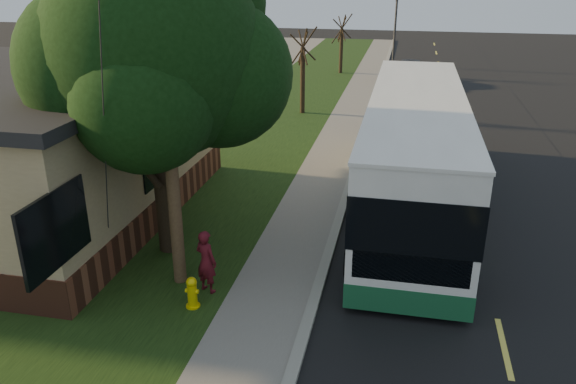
# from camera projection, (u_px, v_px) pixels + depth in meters

# --- Properties ---
(ground) EXTENTS (120.00, 120.00, 0.00)m
(ground) POSITION_uv_depth(u_px,v_px,m) (308.00, 323.00, 12.02)
(ground) COLOR black
(ground) RESTS_ON ground
(road) EXTENTS (8.00, 80.00, 0.01)m
(road) POSITION_uv_depth(u_px,v_px,m) (465.00, 177.00, 20.32)
(road) COLOR black
(road) RESTS_ON ground
(curb) EXTENTS (0.25, 80.00, 0.12)m
(curb) POSITION_uv_depth(u_px,v_px,m) (355.00, 168.00, 21.07)
(curb) COLOR gray
(curb) RESTS_ON ground
(sidewalk) EXTENTS (2.00, 80.00, 0.08)m
(sidewalk) POSITION_uv_depth(u_px,v_px,m) (328.00, 167.00, 21.27)
(sidewalk) COLOR slate
(sidewalk) RESTS_ON ground
(grass_verge) EXTENTS (5.00, 80.00, 0.07)m
(grass_verge) POSITION_uv_depth(u_px,v_px,m) (240.00, 161.00, 21.95)
(grass_verge) COLOR black
(grass_verge) RESTS_ON ground
(building_lot) EXTENTS (15.00, 80.00, 0.04)m
(building_lot) POSITION_uv_depth(u_px,v_px,m) (14.00, 145.00, 23.88)
(building_lot) COLOR slate
(building_lot) RESTS_ON ground
(fire_hydrant) EXTENTS (0.32, 0.32, 0.74)m
(fire_hydrant) POSITION_uv_depth(u_px,v_px,m) (192.00, 292.00, 12.36)
(fire_hydrant) COLOR yellow
(fire_hydrant) RESTS_ON grass_verge
(utility_pole) EXTENTS (2.86, 3.21, 9.07)m
(utility_pole) POSITION_uv_depth(u_px,v_px,m) (165.00, 93.00, 11.83)
(utility_pole) COLOR #473321
(utility_pole) RESTS_ON ground
(leafy_tree) EXTENTS (6.30, 6.00, 7.80)m
(leafy_tree) POSITION_uv_depth(u_px,v_px,m) (157.00, 54.00, 13.29)
(leafy_tree) COLOR black
(leafy_tree) RESTS_ON grass_verge
(bare_tree_near) EXTENTS (1.38, 1.21, 4.31)m
(bare_tree_near) POSITION_uv_depth(u_px,v_px,m) (303.00, 72.00, 28.22)
(bare_tree_near) COLOR black
(bare_tree_near) RESTS_ON grass_verge
(bare_tree_far) EXTENTS (1.38, 1.21, 4.03)m
(bare_tree_far) POSITION_uv_depth(u_px,v_px,m) (341.00, 45.00, 39.06)
(bare_tree_far) COLOR black
(bare_tree_far) RESTS_ON grass_verge
(traffic_signal) EXTENTS (0.18, 0.22, 5.50)m
(traffic_signal) POSITION_uv_depth(u_px,v_px,m) (395.00, 23.00, 41.58)
(traffic_signal) COLOR #2D2D30
(traffic_signal) RESTS_ON ground
(transit_bus) EXTENTS (3.02, 13.09, 3.54)m
(transit_bus) POSITION_uv_depth(u_px,v_px,m) (414.00, 149.00, 17.25)
(transit_bus) COLOR silver
(transit_bus) RESTS_ON ground
(skateboarder) EXTENTS (0.66, 0.56, 1.54)m
(skateboarder) POSITION_uv_depth(u_px,v_px,m) (206.00, 261.00, 12.82)
(skateboarder) COLOR #4F0F19
(skateboarder) RESTS_ON grass_verge
(dumpster) EXTENTS (1.48, 1.25, 1.18)m
(dumpster) POSITION_uv_depth(u_px,v_px,m) (51.00, 225.00, 15.13)
(dumpster) COLOR black
(dumpster) RESTS_ON building_lot
(distant_car) EXTENTS (1.97, 4.69, 1.58)m
(distant_car) POSITION_uv_depth(u_px,v_px,m) (409.00, 72.00, 35.99)
(distant_car) COLOR black
(distant_car) RESTS_ON ground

